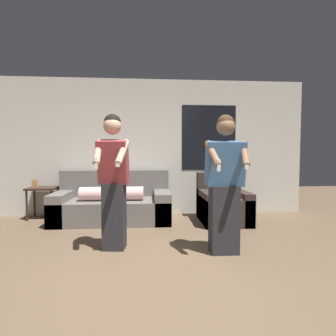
{
  "coord_description": "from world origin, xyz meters",
  "views": [
    {
      "loc": [
        -0.05,
        -2.3,
        1.23
      ],
      "look_at": [
        0.2,
        0.95,
        1.05
      ],
      "focal_mm": 28.0,
      "sensor_mm": 36.0,
      "label": 1
    }
  ],
  "objects_px": {
    "couch": "(113,204)",
    "armchair": "(223,205)",
    "person_left": "(113,180)",
    "person_right": "(225,184)",
    "side_table": "(42,192)"
  },
  "relations": [
    {
      "from": "couch",
      "to": "person_right",
      "type": "relative_size",
      "value": 1.21
    },
    {
      "from": "couch",
      "to": "person_right",
      "type": "bearing_deg",
      "value": -47.13
    },
    {
      "from": "armchair",
      "to": "person_left",
      "type": "distance_m",
      "value": 2.25
    },
    {
      "from": "armchair",
      "to": "side_table",
      "type": "bearing_deg",
      "value": 172.19
    },
    {
      "from": "armchair",
      "to": "person_left",
      "type": "height_order",
      "value": "person_left"
    },
    {
      "from": "armchair",
      "to": "person_left",
      "type": "relative_size",
      "value": 0.54
    },
    {
      "from": "person_left",
      "to": "armchair",
      "type": "bearing_deg",
      "value": 35.03
    },
    {
      "from": "couch",
      "to": "person_left",
      "type": "xyz_separation_m",
      "value": [
        0.2,
        -1.46,
        0.59
      ]
    },
    {
      "from": "armchair",
      "to": "couch",
      "type": "bearing_deg",
      "value": 173.75
    },
    {
      "from": "couch",
      "to": "person_left",
      "type": "relative_size",
      "value": 1.19
    },
    {
      "from": "couch",
      "to": "person_right",
      "type": "xyz_separation_m",
      "value": [
        1.57,
        -1.69,
        0.55
      ]
    },
    {
      "from": "couch",
      "to": "armchair",
      "type": "distance_m",
      "value": 1.99
    },
    {
      "from": "person_left",
      "to": "person_right",
      "type": "bearing_deg",
      "value": -9.51
    },
    {
      "from": "couch",
      "to": "armchair",
      "type": "bearing_deg",
      "value": -6.25
    },
    {
      "from": "armchair",
      "to": "person_right",
      "type": "distance_m",
      "value": 1.63
    }
  ]
}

